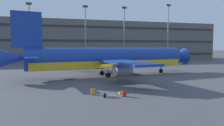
# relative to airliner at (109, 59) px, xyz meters

# --- Properties ---
(ground_plane) EXTENTS (600.00, 600.00, 0.00)m
(ground_plane) POSITION_rel_airliner_xyz_m (-0.80, -2.81, -3.34)
(ground_plane) COLOR #4C4C51
(terminal_structure) EXTENTS (125.16, 17.72, 16.43)m
(terminal_structure) POSITION_rel_airliner_xyz_m (-0.80, 51.73, 4.88)
(terminal_structure) COLOR #605B56
(terminal_structure) RESTS_ON ground_plane
(airliner) EXTENTS (37.43, 30.23, 11.37)m
(airliner) POSITION_rel_airliner_xyz_m (0.00, 0.00, 0.00)
(airliner) COLOR navy
(airliner) RESTS_ON ground_plane
(light_mast_left) EXTENTS (1.80, 0.50, 20.15)m
(light_mast_left) POSITION_rel_airliner_xyz_m (-17.72, 35.20, 8.40)
(light_mast_left) COLOR gray
(light_mast_left) RESTS_ON ground_plane
(light_mast_center_left) EXTENTS (1.80, 0.50, 20.20)m
(light_mast_center_left) POSITION_rel_airliner_xyz_m (0.66, 35.20, 8.43)
(light_mast_center_left) COLOR gray
(light_mast_center_left) RESTS_ON ground_plane
(light_mast_center_right) EXTENTS (1.80, 0.50, 20.50)m
(light_mast_center_right) POSITION_rel_airliner_xyz_m (15.09, 35.20, 8.59)
(light_mast_center_right) COLOR gray
(light_mast_center_right) RESTS_ON ground_plane
(light_mast_right) EXTENTS (1.80, 0.50, 22.34)m
(light_mast_right) POSITION_rel_airliner_xyz_m (33.35, 35.20, 9.53)
(light_mast_right) COLOR gray
(light_mast_right) RESTS_ON ground_plane
(suitcase_laid_flat) EXTENTS (0.45, 0.32, 0.81)m
(suitcase_laid_flat) POSITION_rel_airliner_xyz_m (-2.61, -16.66, -2.97)
(suitcase_laid_flat) COLOR #B21E23
(suitcase_laid_flat) RESTS_ON ground_plane
(suitcase_silver) EXTENTS (0.86, 0.55, 0.21)m
(suitcase_silver) POSITION_rel_airliner_xyz_m (-2.36, -15.15, -3.23)
(suitcase_silver) COLOR orange
(suitcase_silver) RESTS_ON ground_plane
(suitcase_navy) EXTENTS (0.90, 0.74, 0.26)m
(suitcase_navy) POSITION_rel_airliner_xyz_m (-4.05, -16.80, -3.21)
(suitcase_navy) COLOR gray
(suitcase_navy) RESTS_ON ground_plane
(suitcase_upright) EXTENTS (0.48, 0.22, 0.93)m
(suitcase_upright) POSITION_rel_airliner_xyz_m (-5.86, -14.89, -2.94)
(suitcase_upright) COLOR orange
(suitcase_upright) RESTS_ON ground_plane
(backpack_small) EXTENTS (0.43, 0.37, 0.55)m
(backpack_small) POSITION_rel_airliner_xyz_m (-4.84, -16.61, -3.10)
(backpack_small) COLOR black
(backpack_small) RESTS_ON ground_plane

